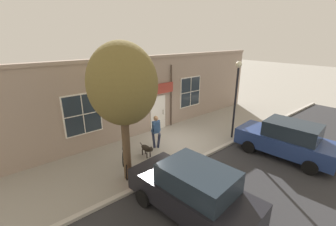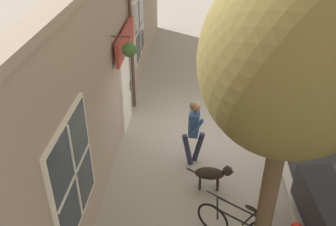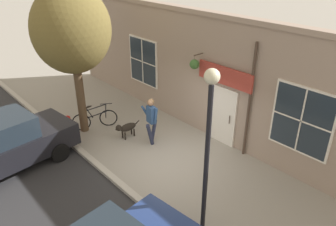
{
  "view_description": "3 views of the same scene",
  "coord_description": "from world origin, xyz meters",
  "px_view_note": "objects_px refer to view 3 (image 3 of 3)",
  "views": [
    {
      "loc": [
        8.18,
        -7.47,
        5.43
      ],
      "look_at": [
        -1.3,
        0.46,
        1.25
      ],
      "focal_mm": 24.0,
      "sensor_mm": 36.0,
      "label": 1
    },
    {
      "loc": [
        -0.25,
        -8.62,
        5.97
      ],
      "look_at": [
        -0.84,
        -1.37,
        1.5
      ],
      "focal_mm": 40.0,
      "sensor_mm": 36.0,
      "label": 2
    },
    {
      "loc": [
        6.07,
        6.68,
        6.29
      ],
      "look_at": [
        -0.93,
        -1.13,
        1.0
      ],
      "focal_mm": 35.0,
      "sensor_mm": 36.0,
      "label": 3
    }
  ],
  "objects_px": {
    "pedestrian_walking": "(151,117)",
    "street_lamp": "(208,134)",
    "street_tree_by_curb": "(72,32)",
    "dog_on_leash": "(126,128)",
    "leaning_bicycle": "(95,119)",
    "parked_car_nearest_curb": "(2,145)",
    "fire_hydrant": "(69,125)"
  },
  "relations": [
    {
      "from": "pedestrian_walking",
      "to": "street_lamp",
      "type": "bearing_deg",
      "value": 66.77
    },
    {
      "from": "street_lamp",
      "to": "pedestrian_walking",
      "type": "bearing_deg",
      "value": -113.23
    },
    {
      "from": "street_tree_by_curb",
      "to": "street_lamp",
      "type": "relative_size",
      "value": 1.26
    },
    {
      "from": "dog_on_leash",
      "to": "leaning_bicycle",
      "type": "distance_m",
      "value": 1.51
    },
    {
      "from": "pedestrian_walking",
      "to": "dog_on_leash",
      "type": "height_order",
      "value": "pedestrian_walking"
    },
    {
      "from": "parked_car_nearest_curb",
      "to": "street_lamp",
      "type": "distance_m",
      "value": 6.83
    },
    {
      "from": "leaning_bicycle",
      "to": "dog_on_leash",
      "type": "bearing_deg",
      "value": 107.79
    },
    {
      "from": "street_tree_by_curb",
      "to": "street_lamp",
      "type": "bearing_deg",
      "value": 86.66
    },
    {
      "from": "leaning_bicycle",
      "to": "pedestrian_walking",
      "type": "bearing_deg",
      "value": 111.45
    },
    {
      "from": "dog_on_leash",
      "to": "street_tree_by_curb",
      "type": "height_order",
      "value": "street_tree_by_curb"
    },
    {
      "from": "street_tree_by_curb",
      "to": "fire_hydrant",
      "type": "height_order",
      "value": "street_tree_by_curb"
    },
    {
      "from": "pedestrian_walking",
      "to": "street_lamp",
      "type": "relative_size",
      "value": 0.41
    },
    {
      "from": "dog_on_leash",
      "to": "street_tree_by_curb",
      "type": "bearing_deg",
      "value": -58.85
    },
    {
      "from": "dog_on_leash",
      "to": "leaning_bicycle",
      "type": "height_order",
      "value": "leaning_bicycle"
    },
    {
      "from": "dog_on_leash",
      "to": "fire_hydrant",
      "type": "height_order",
      "value": "fire_hydrant"
    },
    {
      "from": "dog_on_leash",
      "to": "street_lamp",
      "type": "distance_m",
      "value": 5.69
    },
    {
      "from": "pedestrian_walking",
      "to": "street_lamp",
      "type": "distance_m",
      "value": 4.79
    },
    {
      "from": "pedestrian_walking",
      "to": "street_lamp",
      "type": "height_order",
      "value": "street_lamp"
    },
    {
      "from": "leaning_bicycle",
      "to": "street_lamp",
      "type": "xyz_separation_m",
      "value": [
        0.83,
        6.43,
        2.46
      ]
    },
    {
      "from": "leaning_bicycle",
      "to": "parked_car_nearest_curb",
      "type": "bearing_deg",
      "value": 7.39
    },
    {
      "from": "street_lamp",
      "to": "parked_car_nearest_curb",
      "type": "bearing_deg",
      "value": -65.99
    },
    {
      "from": "parked_car_nearest_curb",
      "to": "fire_hydrant",
      "type": "distance_m",
      "value": 2.63
    },
    {
      "from": "street_tree_by_curb",
      "to": "fire_hydrant",
      "type": "distance_m",
      "value": 3.43
    },
    {
      "from": "street_tree_by_curb",
      "to": "dog_on_leash",
      "type": "bearing_deg",
      "value": 121.15
    },
    {
      "from": "street_lamp",
      "to": "dog_on_leash",
      "type": "bearing_deg",
      "value": -104.55
    },
    {
      "from": "leaning_bicycle",
      "to": "parked_car_nearest_curb",
      "type": "xyz_separation_m",
      "value": [
        3.49,
        0.45,
        0.5
      ]
    },
    {
      "from": "street_tree_by_curb",
      "to": "street_lamp",
      "type": "xyz_separation_m",
      "value": [
        0.38,
        6.5,
        -0.94
      ]
    },
    {
      "from": "street_lamp",
      "to": "fire_hydrant",
      "type": "xyz_separation_m",
      "value": [
        0.16,
        -6.65,
        -2.44
      ]
    },
    {
      "from": "pedestrian_walking",
      "to": "dog_on_leash",
      "type": "distance_m",
      "value": 1.19
    },
    {
      "from": "street_lamp",
      "to": "fire_hydrant",
      "type": "relative_size",
      "value": 5.55
    },
    {
      "from": "leaning_bicycle",
      "to": "fire_hydrant",
      "type": "bearing_deg",
      "value": -12.8
    },
    {
      "from": "street_tree_by_curb",
      "to": "pedestrian_walking",
      "type": "bearing_deg",
      "value": 119.6
    }
  ]
}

